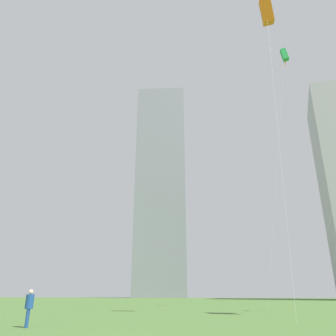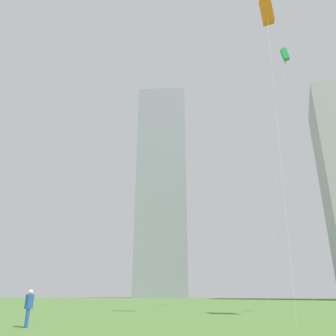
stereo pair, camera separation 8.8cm
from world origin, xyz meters
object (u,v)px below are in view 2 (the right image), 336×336
at_px(person_standing_0, 29,305).
at_px(distant_highrise_0, 163,189).
at_px(kite_flying_2, 267,11).
at_px(kite_flying_0, 285,55).

distance_m(person_standing_0, distant_highrise_0, 144.05).
relative_size(person_standing_0, kite_flying_2, 0.07).
relative_size(kite_flying_2, distant_highrise_0, 0.27).
bearing_deg(kite_flying_2, distant_highrise_0, 109.71).
height_order(person_standing_0, kite_flying_2, kite_flying_2).
relative_size(kite_flying_0, distant_highrise_0, 0.34).
bearing_deg(kite_flying_2, person_standing_0, -146.81).
bearing_deg(person_standing_0, kite_flying_2, -88.48).
distance_m(person_standing_0, kite_flying_0, 42.76).
height_order(person_standing_0, distant_highrise_0, distant_highrise_0).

